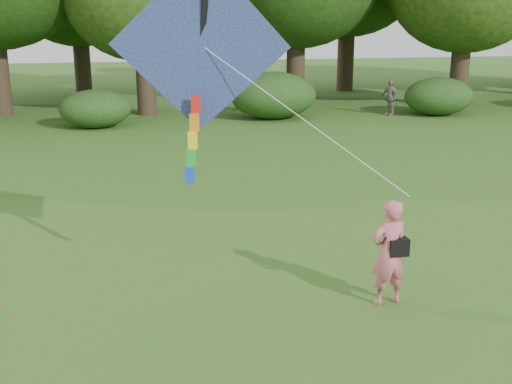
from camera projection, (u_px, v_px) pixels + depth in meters
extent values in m
plane|color=#265114|center=(350.00, 333.00, 8.73)|extent=(100.00, 100.00, 0.00)
imported|color=#C95E6E|center=(389.00, 253.00, 9.42)|extent=(0.65, 0.48, 1.61)
imported|color=gray|center=(390.00, 98.00, 26.83)|extent=(0.75, 0.93, 1.47)
cube|color=black|center=(398.00, 247.00, 9.39)|extent=(0.30, 0.20, 0.26)
cylinder|color=black|center=(391.00, 227.00, 9.27)|extent=(0.33, 0.14, 0.47)
cube|color=#286EAE|center=(202.00, 46.00, 8.88)|extent=(2.52, 0.60, 2.47)
cube|color=black|center=(201.00, 45.00, 8.91)|extent=(0.22, 0.78, 2.21)
cylinder|color=white|center=(308.00, 122.00, 9.03)|extent=(2.86, 0.87, 2.11)
cube|color=red|center=(196.00, 104.00, 9.10)|extent=(0.14, 0.06, 0.26)
cube|color=orange|center=(194.00, 123.00, 9.17)|extent=(0.14, 0.06, 0.26)
cube|color=yellow|center=(193.00, 141.00, 9.23)|extent=(0.14, 0.06, 0.26)
cube|color=green|center=(191.00, 158.00, 9.30)|extent=(0.14, 0.06, 0.26)
cube|color=blue|center=(189.00, 176.00, 9.36)|extent=(0.14, 0.06, 0.26)
cylinder|color=#3A2D1E|center=(146.00, 77.00, 26.79)|extent=(0.80, 0.80, 3.15)
cylinder|color=#3A2D1E|center=(296.00, 64.00, 29.93)|extent=(0.86, 0.86, 3.67)
cylinder|color=#3A2D1E|center=(460.00, 69.00, 28.93)|extent=(0.83, 0.83, 3.43)
cylinder|color=#3A2D1E|center=(82.00, 61.00, 33.25)|extent=(0.84, 0.84, 3.50)
cylinder|color=#3A2D1E|center=(346.00, 53.00, 34.89)|extent=(0.90, 0.90, 4.02)
ellipsoid|color=#264919|center=(95.00, 109.00, 23.91)|extent=(2.66, 2.09, 1.42)
ellipsoid|color=#264919|center=(273.00, 95.00, 25.93)|extent=(3.50, 2.75, 1.88)
ellipsoid|color=#264919|center=(439.00, 96.00, 26.82)|extent=(2.94, 2.31, 1.58)
cube|color=brown|center=(357.00, 156.00, 19.37)|extent=(0.14, 0.12, 0.01)
cube|color=brown|center=(11.00, 261.00, 11.23)|extent=(0.14, 0.14, 0.01)
cube|color=brown|center=(490.00, 189.00, 15.78)|extent=(0.13, 0.10, 0.01)
cube|color=brown|center=(0.00, 304.00, 9.59)|extent=(0.09, 0.12, 0.01)
cube|color=brown|center=(285.00, 165.00, 18.21)|extent=(0.11, 0.14, 0.01)
cube|color=brown|center=(400.00, 183.00, 16.30)|extent=(0.14, 0.12, 0.01)
cube|color=brown|center=(85.00, 187.00, 15.93)|extent=(0.14, 0.11, 0.01)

